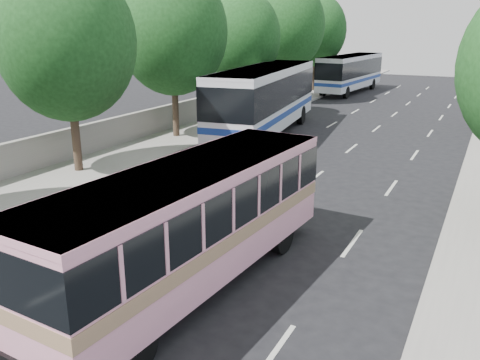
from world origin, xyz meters
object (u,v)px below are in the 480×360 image
Objects in this scene: pink_taxi at (227,166)px; tour_coach_front at (265,95)px; tour_coach_rear at (351,70)px; white_pickup at (238,131)px; pink_bus at (191,214)px.

tour_coach_front is (-2.50, 9.37, 1.67)m from pink_taxi.
tour_coach_front is 21.72m from tour_coach_rear.
tour_coach_front reaches higher than white_pickup.
white_pickup is 0.44× the size of tour_coach_front.
pink_bus is 2.37× the size of pink_taxi.
tour_coach_rear is (-0.75, 25.18, 1.26)m from white_pickup.
tour_coach_front is at bearing -84.00° from tour_coach_rear.
white_pickup is at bearing 116.88° from pink_bus.
pink_taxi is 0.70× the size of white_pickup.
tour_coach_front is at bearing 112.68° from pink_bus.
tour_coach_front reaches higher than tour_coach_rear.
tour_coach_rear is at bearing 103.68° from pink_taxi.
pink_bus is 0.72× the size of tour_coach_front.
tour_coach_rear is (-3.25, 31.07, 1.42)m from pink_taxi.
tour_coach_front reaches higher than pink_taxi.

